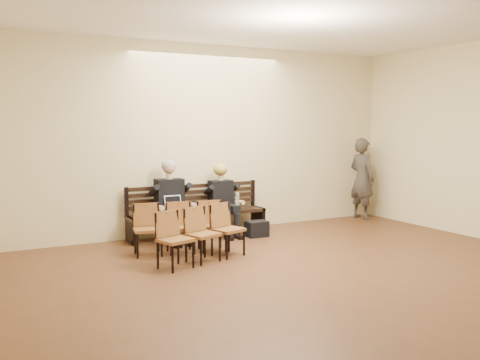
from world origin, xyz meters
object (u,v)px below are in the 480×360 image
at_px(bench, 198,224).
at_px(chair_row_back, 203,235).
at_px(bag, 257,229).
at_px(seated_man, 171,200).
at_px(water_bottle, 237,206).
at_px(chair_row_front, 181,228).
at_px(laptop, 176,211).
at_px(seated_woman, 223,202).
at_px(passerby, 362,172).

relative_size(bench, chair_row_back, 1.77).
bearing_deg(bag, seated_man, 164.47).
height_order(water_bottle, chair_row_front, chair_row_front).
distance_m(seated_man, laptop, 0.25).
distance_m(bench, seated_man, 0.75).
distance_m(seated_woman, laptop, 1.03).
bearing_deg(chair_row_front, bag, 27.53).
xyz_separation_m(seated_man, chair_row_back, (-0.11, -1.58, -0.31)).
height_order(laptop, passerby, passerby).
height_order(bench, water_bottle, water_bottle).
relative_size(bench, water_bottle, 10.84).
bearing_deg(water_bottle, laptop, 176.58).
bearing_deg(laptop, seated_woman, 21.47).
distance_m(bag, chair_row_back, 1.99).
xyz_separation_m(seated_man, laptop, (-0.00, -0.20, -0.16)).
xyz_separation_m(bench, laptop, (-0.56, -0.32, 0.33)).
bearing_deg(passerby, laptop, 88.46).
bearing_deg(laptop, bag, 2.13).
bearing_deg(seated_woman, bag, -40.78).
bearing_deg(bench, chair_row_back, -111.55).
bearing_deg(seated_woman, passerby, 2.45).
distance_m(bag, passerby, 3.11).
bearing_deg(laptop, chair_row_back, -84.32).
height_order(bench, chair_row_front, chair_row_front).
height_order(seated_man, bag, seated_man).
distance_m(seated_man, chair_row_back, 1.61).
bearing_deg(water_bottle, passerby, 7.21).
bearing_deg(seated_man, bag, -15.53).
xyz_separation_m(bag, chair_row_back, (-1.60, -1.17, 0.27)).
height_order(seated_woman, chair_row_front, seated_woman).
xyz_separation_m(bench, seated_woman, (0.45, -0.12, 0.39)).
distance_m(bench, chair_row_front, 1.29).
bearing_deg(passerby, seated_man, 85.92).
xyz_separation_m(seated_woman, chair_row_front, (-1.20, -0.91, -0.21)).
bearing_deg(seated_woman, laptop, -168.92).
bearing_deg(chair_row_back, bench, 51.05).
xyz_separation_m(bench, water_bottle, (0.60, -0.39, 0.34)).
height_order(seated_woman, passerby, passerby).
xyz_separation_m(bag, chair_row_front, (-1.68, -0.50, 0.26)).
bearing_deg(passerby, water_bottle, 91.24).
distance_m(passerby, chair_row_back, 4.89).
distance_m(bench, bag, 1.07).
relative_size(seated_man, chair_row_front, 0.99).
bearing_deg(chair_row_back, water_bottle, 28.43).
bearing_deg(bench, laptop, -150.35).
bearing_deg(seated_man, chair_row_front, -102.28).
distance_m(chair_row_front, chair_row_back, 0.67).
xyz_separation_m(water_bottle, bag, (0.32, -0.15, -0.43)).
xyz_separation_m(laptop, passerby, (4.42, 0.34, 0.44)).
height_order(bag, chair_row_front, chair_row_front).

